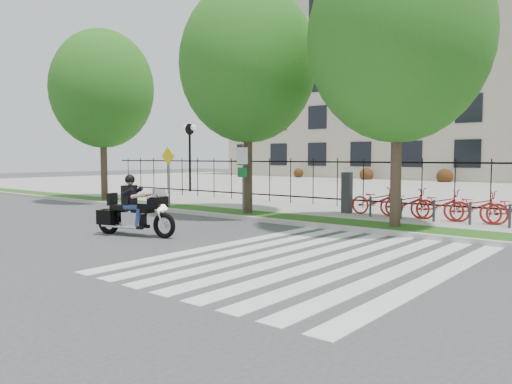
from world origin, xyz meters
The scene contains 15 objects.
ground centered at (0.00, 0.00, 0.00)m, with size 120.00×120.00×0.00m, color #3C3C3E.
curb centered at (0.00, 4.10, 0.07)m, with size 60.00×0.20×0.15m, color #B9B6AE.
grass_verge centered at (0.00, 4.95, 0.07)m, with size 60.00×1.50×0.15m, color #1C4E13.
sidewalk centered at (0.00, 7.45, 0.07)m, with size 60.00×3.50×0.15m, color #A09C96.
plaza centered at (0.00, 25.00, 0.05)m, with size 80.00×34.00×0.10m, color #A09C96.
crosswalk_stripes centered at (4.83, 0.00, 0.01)m, with size 5.70×8.00×0.01m, color silver, non-canonical shape.
iron_fence centered at (0.00, 9.20, 1.15)m, with size 30.00×0.06×2.00m, color black, non-canonical shape.
lamp_post_left centered at (-12.00, 12.00, 3.21)m, with size 1.06×0.70×4.25m.
street_tree_0 centered at (-10.49, 4.95, 5.46)m, with size 4.91×4.91×8.14m.
street_tree_1 centered at (-1.28, 4.95, 5.58)m, with size 5.00×5.00×8.32m.
street_tree_2 centered at (4.45, 4.95, 5.66)m, with size 5.30×5.30×8.56m.
bike_share_station centered at (7.12, 7.20, 0.66)m, with size 11.15×0.88×1.50m.
sign_pole_regulatory centered at (-1.22, 4.58, 1.74)m, with size 0.50×0.09×2.50m.
sign_pole_warning centered at (-5.30, 4.58, 1.74)m, with size 0.78×0.09×2.49m.
motorcycle_rider centered at (-0.80, -0.50, 0.69)m, with size 2.63×1.14×2.07m.
Camera 1 is at (10.64, -9.01, 2.20)m, focal length 35.00 mm.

